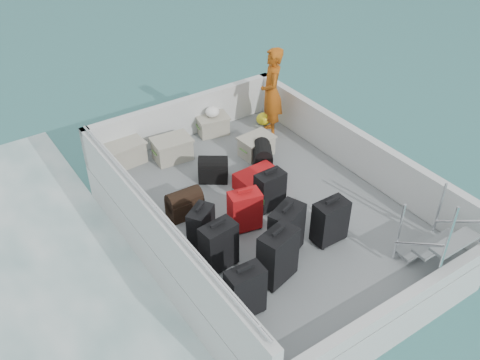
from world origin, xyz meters
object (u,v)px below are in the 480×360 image
object	(u,v)px
crate_0	(125,154)
passenger	(272,93)
suitcase_2	(201,227)
crate_1	(172,150)
crate_2	(213,126)
suitcase_1	(219,247)
suitcase_6	(330,222)
crate_3	(256,147)
suitcase_7	(270,191)
suitcase_4	(286,232)
suitcase_0	(245,292)
suitcase_5	(245,211)
suitcase_8	(258,180)
suitcase_3	(278,256)

from	to	relation	value
crate_0	passenger	bearing A→B (deg)	-12.44
suitcase_2	crate_1	size ratio (longest dim) A/B	0.96
crate_1	crate_2	size ratio (longest dim) A/B	1.14
suitcase_1	suitcase_6	world-z (taller)	suitcase_1
suitcase_1	crate_1	bearing A→B (deg)	69.08
crate_2	crate_3	size ratio (longest dim) A/B	0.98
suitcase_1	suitcase_7	world-z (taller)	suitcase_1
suitcase_7	crate_0	world-z (taller)	suitcase_7
passenger	crate_1	bearing A→B (deg)	-66.94
suitcase_4	crate_0	world-z (taller)	suitcase_4
suitcase_0	crate_3	bearing A→B (deg)	55.11
crate_0	crate_1	world-z (taller)	same
suitcase_1	crate_2	world-z (taller)	suitcase_1
suitcase_2	crate_2	world-z (taller)	suitcase_2
suitcase_1	suitcase_6	size ratio (longest dim) A/B	1.07
suitcase_7	crate_3	xyz separation A→B (m)	(0.66, 1.24, -0.14)
suitcase_5	crate_2	distance (m)	2.60
suitcase_4	suitcase_5	bearing A→B (deg)	80.96
suitcase_8	crate_0	world-z (taller)	crate_0
suitcase_2	suitcase_8	distance (m)	1.48
suitcase_3	passenger	xyz separation A→B (m)	(2.04, 2.86, 0.42)
suitcase_2	suitcase_6	world-z (taller)	suitcase_6
suitcase_6	crate_0	bearing A→B (deg)	114.98
suitcase_4	suitcase_5	xyz separation A→B (m)	(-0.16, 0.70, -0.06)
suitcase_0	suitcase_5	size ratio (longest dim) A/B	1.12
crate_3	passenger	world-z (taller)	passenger
suitcase_2	passenger	bearing A→B (deg)	3.50
suitcase_6	crate_1	distance (m)	3.03
crate_0	crate_3	world-z (taller)	crate_0
suitcase_7	crate_2	distance (m)	2.28
crate_1	suitcase_6	bearing A→B (deg)	-74.79
suitcase_0	suitcase_5	world-z (taller)	suitcase_0
suitcase_5	crate_0	world-z (taller)	suitcase_5
suitcase_3	suitcase_5	size ratio (longest dim) A/B	1.24
suitcase_2	crate_3	xyz separation A→B (m)	(1.86, 1.34, -0.12)
suitcase_0	crate_1	xyz separation A→B (m)	(0.84, 3.32, -0.16)
suitcase_6	crate_3	xyz separation A→B (m)	(0.42, 2.25, -0.16)
suitcase_2	crate_2	distance (m)	2.85
suitcase_2	passenger	size ratio (longest dim) A/B	0.36
suitcase_6	passenger	distance (m)	2.92
suitcase_2	crate_1	xyz separation A→B (m)	(0.65, 2.01, -0.11)
suitcase_8	crate_1	xyz separation A→B (m)	(-0.70, 1.42, 0.05)
suitcase_1	suitcase_2	distance (m)	0.51
suitcase_5	passenger	size ratio (longest dim) A/B	0.38
suitcase_3	crate_2	size ratio (longest dim) A/B	1.45
suitcase_2	suitcase_7	xyz separation A→B (m)	(1.21, 0.10, 0.01)
suitcase_6	crate_1	world-z (taller)	suitcase_6
passenger	suitcase_4	bearing A→B (deg)	-2.86
suitcase_2	suitcase_5	bearing A→B (deg)	-38.43
suitcase_0	suitcase_3	xyz separation A→B (m)	(0.63, 0.23, 0.03)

